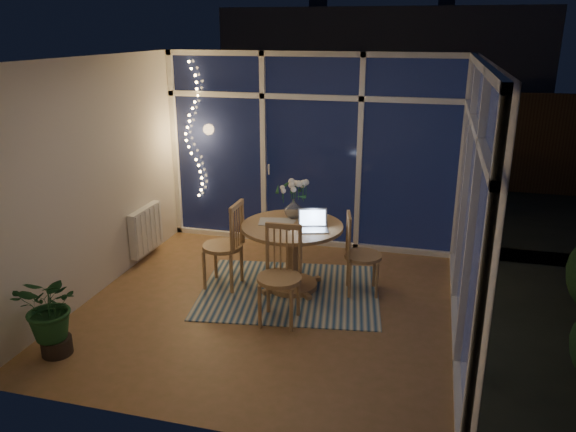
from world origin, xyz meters
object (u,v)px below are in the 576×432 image
object	(u,v)px
laptop	(313,220)
flower_vase	(294,209)
potted_plant	(53,317)
dining_table	(292,257)
chair_left	(222,244)
chair_front	(279,276)
chair_right	(363,254)

from	to	relation	value
laptop	flower_vase	bearing A→B (deg)	113.53
laptop	potted_plant	distance (m)	2.75
dining_table	potted_plant	distance (m)	2.59
flower_vase	chair_left	bearing A→B (deg)	-151.34
dining_table	flower_vase	distance (m)	0.56
chair_front	flower_vase	world-z (taller)	chair_front
potted_plant	chair_front	bearing A→B (deg)	30.86
chair_front	flower_vase	xyz separation A→B (m)	(-0.12, 1.06, 0.37)
chair_right	chair_front	world-z (taller)	chair_front
chair_left	laptop	size ratio (longest dim) A/B	3.28
chair_left	potted_plant	world-z (taller)	chair_left
chair_left	laptop	bearing A→B (deg)	92.58
dining_table	flower_vase	size ratio (longest dim) A/B	5.44
flower_vase	dining_table	bearing A→B (deg)	-79.06
chair_right	flower_vase	world-z (taller)	flower_vase
chair_front	chair_right	bearing A→B (deg)	49.34
dining_table	laptop	world-z (taller)	laptop
dining_table	flower_vase	world-z (taller)	flower_vase
chair_left	flower_vase	xyz separation A→B (m)	(0.74, 0.40, 0.36)
flower_vase	potted_plant	distance (m)	2.80
dining_table	chair_right	xyz separation A→B (m)	(0.80, 0.09, 0.09)
laptop	dining_table	bearing A→B (deg)	139.52
chair_left	potted_plant	xyz separation A→B (m)	(-0.98, -1.75, -0.14)
chair_right	flower_vase	size ratio (longest dim) A/B	4.54
chair_right	potted_plant	world-z (taller)	chair_right
dining_table	potted_plant	size ratio (longest dim) A/B	1.50
chair_right	potted_plant	size ratio (longest dim) A/B	1.25
chair_front	flower_vase	distance (m)	1.13
chair_front	potted_plant	size ratio (longest dim) A/B	1.35
laptop	potted_plant	world-z (taller)	laptop
chair_left	chair_right	size ratio (longest dim) A/B	1.10
chair_left	potted_plant	bearing A→B (deg)	-28.01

